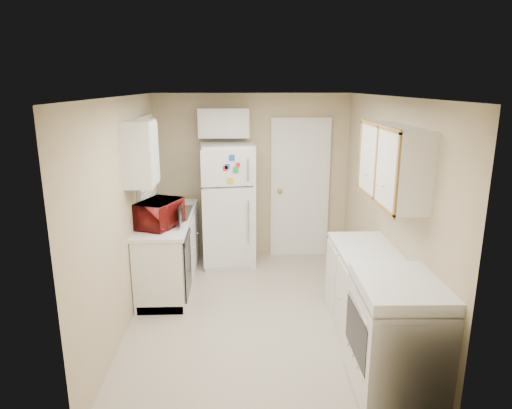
{
  "coord_description": "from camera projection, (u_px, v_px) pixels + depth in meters",
  "views": [
    {
      "loc": [
        -0.2,
        -4.67,
        2.52
      ],
      "look_at": [
        0.0,
        0.5,
        1.15
      ],
      "focal_mm": 32.0,
      "sensor_mm": 36.0,
      "label": 1
    }
  ],
  "objects": [
    {
      "name": "left_counter",
      "position": [
        170.0,
        250.0,
        5.88
      ],
      "size": [
        0.6,
        1.8,
        0.9
      ],
      "primitive_type": "cube",
      "color": "silver",
      "rests_on": "floor"
    },
    {
      "name": "upper_cabinet_left",
      "position": [
        140.0,
        154.0,
        4.87
      ],
      "size": [
        0.3,
        0.45,
        0.7
      ],
      "primitive_type": "cube",
      "color": "silver",
      "rests_on": "wall_left"
    },
    {
      "name": "floor",
      "position": [
        258.0,
        314.0,
        5.17
      ],
      "size": [
        3.8,
        3.8,
        0.0
      ],
      "primitive_type": "plane",
      "color": "beige",
      "rests_on": "ground"
    },
    {
      "name": "soap_bottle",
      "position": [
        170.0,
        199.0,
        6.24
      ],
      "size": [
        0.07,
        0.08,
        0.16
      ],
      "primitive_type": "imported",
      "rotation": [
        0.0,
        0.0,
        -0.02
      ],
      "color": "silver",
      "rests_on": "left_counter"
    },
    {
      "name": "wall_right",
      "position": [
        387.0,
        211.0,
        4.91
      ],
      "size": [
        3.8,
        3.8,
        0.0
      ],
      "primitive_type": "plane",
      "color": "tan",
      "rests_on": "floor"
    },
    {
      "name": "refrigerator",
      "position": [
        228.0,
        204.0,
        6.49
      ],
      "size": [
        0.79,
        0.77,
        1.73
      ],
      "primitive_type": "cube",
      "rotation": [
        0.0,
        0.0,
        0.11
      ],
      "color": "white",
      "rests_on": "floor"
    },
    {
      "name": "wall_front",
      "position": [
        270.0,
        290.0,
        3.02
      ],
      "size": [
        2.8,
        2.8,
        0.0
      ],
      "primitive_type": "plane",
      "color": "tan",
      "rests_on": "floor"
    },
    {
      "name": "wall_left",
      "position": [
        125.0,
        213.0,
        4.81
      ],
      "size": [
        3.8,
        3.8,
        0.0
      ],
      "primitive_type": "plane",
      "color": "tan",
      "rests_on": "floor"
    },
    {
      "name": "window_blinds",
      "position": [
        146.0,
        160.0,
        5.72
      ],
      "size": [
        0.1,
        0.98,
        1.08
      ],
      "primitive_type": "cube",
      "color": "silver",
      "rests_on": "wall_left"
    },
    {
      "name": "microwave",
      "position": [
        159.0,
        214.0,
        5.32
      ],
      "size": [
        0.63,
        0.5,
        0.37
      ],
      "primitive_type": "imported",
      "rotation": [
        0.0,
        0.0,
        1.19
      ],
      "color": "maroon",
      "rests_on": "left_counter"
    },
    {
      "name": "ceiling",
      "position": [
        258.0,
        96.0,
        4.55
      ],
      "size": [
        3.8,
        3.8,
        0.0
      ],
      "primitive_type": "plane",
      "color": "white",
      "rests_on": "floor"
    },
    {
      "name": "right_counter",
      "position": [
        377.0,
        310.0,
        4.32
      ],
      "size": [
        0.6,
        2.0,
        0.9
      ],
      "primitive_type": "cube",
      "color": "silver",
      "rests_on": "floor"
    },
    {
      "name": "sink",
      "position": [
        170.0,
        216.0,
        5.92
      ],
      "size": [
        0.54,
        0.74,
        0.16
      ],
      "primitive_type": "cube",
      "color": "gray",
      "rests_on": "left_counter"
    },
    {
      "name": "stove",
      "position": [
        398.0,
        337.0,
        3.75
      ],
      "size": [
        0.7,
        0.86,
        1.02
      ],
      "primitive_type": "cube",
      "rotation": [
        0.0,
        0.0,
        -0.02
      ],
      "color": "white",
      "rests_on": "floor"
    },
    {
      "name": "wall_back",
      "position": [
        252.0,
        177.0,
        6.69
      ],
      "size": [
        2.8,
        2.8,
        0.0
      ],
      "primitive_type": "plane",
      "color": "tan",
      "rests_on": "floor"
    },
    {
      "name": "interior_door",
      "position": [
        300.0,
        189.0,
        6.73
      ],
      "size": [
        0.86,
        0.06,
        2.08
      ],
      "primitive_type": "cube",
      "color": "white",
      "rests_on": "floor"
    },
    {
      "name": "upper_cabinet_right",
      "position": [
        393.0,
        164.0,
        4.27
      ],
      "size": [
        0.3,
        1.2,
        0.7
      ],
      "primitive_type": "cube",
      "color": "silver",
      "rests_on": "wall_right"
    },
    {
      "name": "dishwasher",
      "position": [
        187.0,
        264.0,
        5.3
      ],
      "size": [
        0.03,
        0.58,
        0.72
      ],
      "primitive_type": "cube",
      "color": "black",
      "rests_on": "floor"
    },
    {
      "name": "cabinet_over_fridge",
      "position": [
        224.0,
        123.0,
        6.33
      ],
      "size": [
        0.7,
        0.3,
        0.4
      ],
      "primitive_type": "cube",
      "color": "silver",
      "rests_on": "wall_back"
    }
  ]
}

